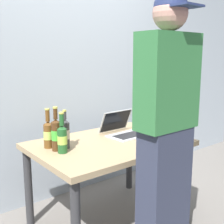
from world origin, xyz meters
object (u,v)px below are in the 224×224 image
object	(u,v)px
laptop	(123,130)
person_figure	(166,134)
beer_bottle_green	(65,133)
beer_bottle_dark	(48,133)
beer_bottle_amber	(56,134)
beer_bottle_brown	(62,138)

from	to	relation	value
laptop	person_figure	world-z (taller)	person_figure
beer_bottle_green	person_figure	distance (m)	0.81
beer_bottle_dark	beer_bottle_amber	bearing A→B (deg)	-80.87
person_figure	beer_bottle_dark	bearing A→B (deg)	115.89
person_figure	beer_bottle_amber	bearing A→B (deg)	117.91
beer_bottle_green	person_figure	world-z (taller)	person_figure
beer_bottle_brown	beer_bottle_green	distance (m)	0.11
laptop	beer_bottle_dark	world-z (taller)	beer_bottle_dark
beer_bottle_brown	beer_bottle_dark	bearing A→B (deg)	98.19
beer_bottle_brown	beer_bottle_amber	bearing A→B (deg)	96.95
beer_bottle_dark	beer_bottle_green	xyz separation A→B (m)	(0.10, -0.09, 0.00)
beer_bottle_dark	person_figure	bearing A→B (deg)	-64.11
laptop	beer_bottle_dark	size ratio (longest dim) A/B	1.14
laptop	beer_bottle_amber	world-z (taller)	beer_bottle_amber
beer_bottle_brown	beer_bottle_amber	distance (m)	0.08
beer_bottle_amber	person_figure	world-z (taller)	person_figure
beer_bottle_brown	beer_bottle_amber	xyz separation A→B (m)	(-0.01, 0.08, 0.02)
beer_bottle_dark	beer_bottle_green	size ratio (longest dim) A/B	1.03
beer_bottle_green	beer_bottle_amber	xyz separation A→B (m)	(-0.08, -0.01, 0.01)
beer_bottle_brown	beer_bottle_dark	xyz separation A→B (m)	(-0.03, 0.18, 0.00)
beer_bottle_amber	person_figure	bearing A→B (deg)	-62.09
beer_bottle_green	beer_bottle_amber	size ratio (longest dim) A/B	0.90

